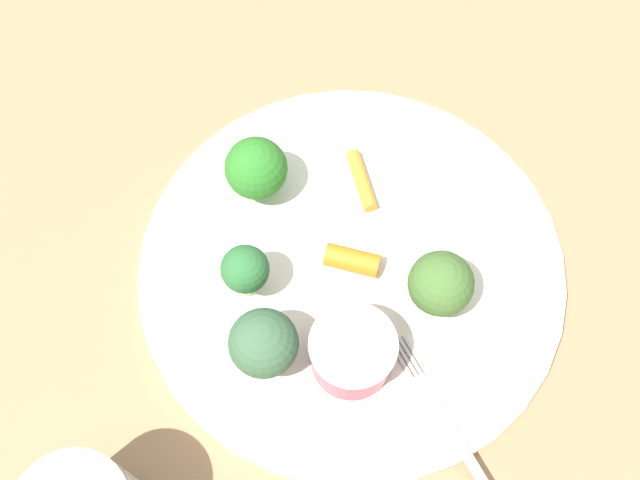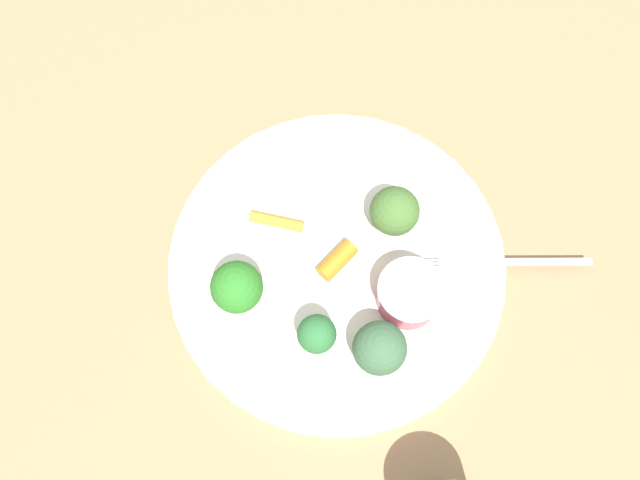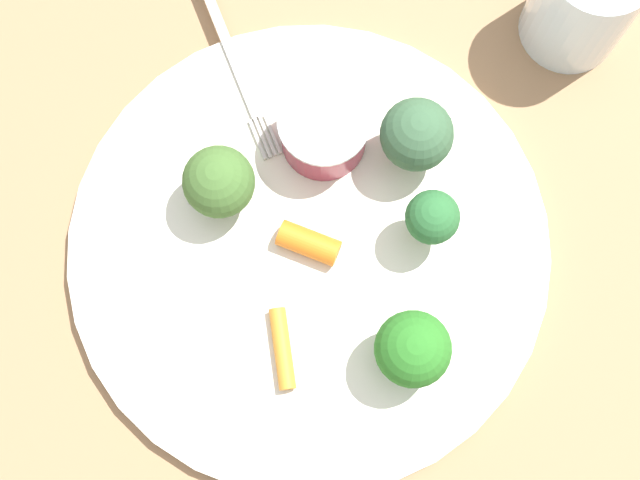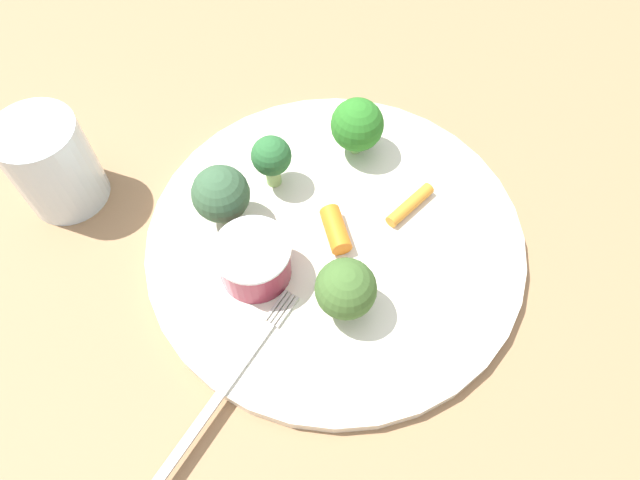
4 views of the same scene
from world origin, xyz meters
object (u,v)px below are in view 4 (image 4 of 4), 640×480
(fork, at_px, (229,382))
(drinking_glass, at_px, (52,164))
(carrot_stick_0, at_px, (410,205))
(carrot_stick_1, at_px, (337,229))
(plate, at_px, (335,239))
(broccoli_floret_1, at_px, (346,289))
(broccoli_floret_2, at_px, (271,158))
(sauce_cup, at_px, (254,260))
(broccoli_floret_3, at_px, (357,125))
(broccoli_floret_0, at_px, (221,194))

(fork, bearing_deg, drinking_glass, 178.09)
(carrot_stick_0, relative_size, carrot_stick_1, 1.28)
(carrot_stick_1, xyz_separation_m, fork, (0.03, -0.14, -0.01))
(plate, height_order, broccoli_floret_1, broccoli_floret_1)
(plate, height_order, broccoli_floret_2, broccoli_floret_2)
(sauce_cup, bearing_deg, drinking_glass, -160.37)
(broccoli_floret_3, relative_size, drinking_glass, 0.67)
(fork, height_order, drinking_glass, drinking_glass)
(broccoli_floret_0, bearing_deg, drinking_glass, -147.22)
(broccoli_floret_2, bearing_deg, plate, 0.18)
(broccoli_floret_3, bearing_deg, carrot_stick_1, -55.30)
(broccoli_floret_2, bearing_deg, drinking_glass, -132.58)
(broccoli_floret_2, distance_m, broccoli_floret_3, 0.08)
(carrot_stick_0, bearing_deg, broccoli_floret_0, -130.20)
(plate, height_order, drinking_glass, drinking_glass)
(fork, xyz_separation_m, drinking_glass, (-0.23, 0.01, 0.03))
(broccoli_floret_1, distance_m, fork, 0.10)
(carrot_stick_1, relative_size, fork, 0.24)
(sauce_cup, bearing_deg, broccoli_floret_2, 129.63)
(broccoli_floret_0, relative_size, fork, 0.35)
(broccoli_floret_1, distance_m, broccoli_floret_3, 0.15)
(broccoli_floret_0, height_order, broccoli_floret_2, broccoli_floret_0)
(sauce_cup, distance_m, carrot_stick_1, 0.07)
(sauce_cup, xyz_separation_m, broccoli_floret_0, (-0.05, 0.01, 0.01))
(fork, bearing_deg, broccoli_floret_1, 81.60)
(drinking_glass, bearing_deg, carrot_stick_0, 41.49)
(broccoli_floret_0, relative_size, carrot_stick_0, 1.15)
(sauce_cup, xyz_separation_m, broccoli_floret_3, (-0.03, 0.14, 0.01))
(broccoli_floret_0, distance_m, fork, 0.14)
(broccoli_floret_0, relative_size, broccoli_floret_2, 1.11)
(broccoli_floret_0, bearing_deg, plate, 35.75)
(sauce_cup, height_order, fork, sauce_cup)
(broccoli_floret_1, height_order, carrot_stick_1, broccoli_floret_1)
(broccoli_floret_3, relative_size, carrot_stick_0, 1.11)
(sauce_cup, height_order, carrot_stick_0, sauce_cup)
(carrot_stick_0, relative_size, fork, 0.30)
(sauce_cup, relative_size, carrot_stick_0, 1.16)
(plate, height_order, sauce_cup, sauce_cup)
(plate, distance_m, sauce_cup, 0.07)
(plate, bearing_deg, sauce_cup, -105.12)
(broccoli_floret_3, distance_m, carrot_stick_1, 0.09)
(drinking_glass, bearing_deg, fork, -1.91)
(carrot_stick_0, xyz_separation_m, drinking_glass, (-0.22, -0.19, 0.02))
(broccoli_floret_1, height_order, broccoli_floret_3, broccoli_floret_3)
(broccoli_floret_1, relative_size, carrot_stick_0, 1.06)
(broccoli_floret_0, height_order, carrot_stick_0, broccoli_floret_0)
(broccoli_floret_0, bearing_deg, fork, -38.34)
(plate, xyz_separation_m, carrot_stick_1, (0.00, 0.00, 0.01))
(broccoli_floret_3, height_order, carrot_stick_0, broccoli_floret_3)
(carrot_stick_1, bearing_deg, fork, -76.09)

